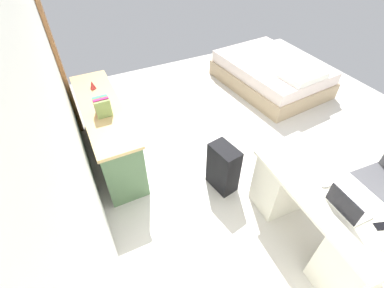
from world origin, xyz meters
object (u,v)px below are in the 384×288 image
Objects in this scene: suitcase_black at (223,168)px; computer_mouse at (326,184)px; cell_phone_near_laptop at (383,226)px; credenza at (108,132)px; bed at (271,74)px; desk at (318,214)px; office_chair at (384,185)px; figurine_small at (92,85)px; laptop at (347,206)px.

suitcase_black is 6.16× the size of computer_mouse.
suitcase_black is 1.60m from cell_phone_near_laptop.
credenza is 3.05m from cell_phone_near_laptop.
bed is at bearing -60.40° from suitcase_black.
computer_mouse reaches higher than desk.
suitcase_black is 1.13m from computer_mouse.
figurine_small is at bearing 42.38° from office_chair.
bed is 3.26× the size of suitcase_black.
bed is 18.25× the size of figurine_small.
cell_phone_near_laptop is at bearing -151.38° from figurine_small.
bed is at bearing -80.31° from credenza.
cell_phone_near_laptop is at bearing -166.65° from computer_mouse.
credenza reaches higher than cell_phone_near_laptop.
desk is 0.73× the size of bed.
computer_mouse is 0.51m from cell_phone_near_laptop.
computer_mouse is at bearing 149.15° from bed.
credenza reaches higher than desk.
cell_phone_near_laptop is at bearing -147.34° from credenza.
credenza is 2.92× the size of suitcase_black.
bed is (0.53, -3.08, -0.16)m from credenza.
desk is at bearing -11.66° from laptop.
laptop reaches higher than credenza.
laptop reaches higher than cell_phone_near_laptop.
cell_phone_near_laptop is at bearing -165.85° from desk.
laptop is 2.92× the size of figurine_small.
office_chair reaches higher than credenza.
laptop reaches higher than bed.
desk is 3.08m from bed.
bed is (2.65, -1.56, -0.14)m from desk.
figurine_small is at bearing 30.75° from desk.
bed is 3.44m from cell_phone_near_laptop.
credenza reaches higher than computer_mouse.
computer_mouse is at bearing -11.89° from laptop.
desk is 0.38m from computer_mouse.
cell_phone_near_laptop is 1.24× the size of figurine_small.
laptop reaches higher than suitcase_black.
cell_phone_near_laptop is (-2.55, -1.64, 0.34)m from credenza.
desk is at bearing 86.52° from office_chair.
cell_phone_near_laptop is (-0.50, -0.09, -0.01)m from computer_mouse.
desk is at bearing 149.58° from bed.
cell_phone_near_laptop is at bearing 154.85° from bed.
office_chair is 2.93× the size of laptop.
office_chair reaches higher than figurine_small.
suitcase_black is 1.34m from laptop.
cell_phone_near_laptop is (-1.42, -0.58, 0.44)m from suitcase_black.
bed is 3.15m from figurine_small.
desk is 0.57m from cell_phone_near_laptop.
desk is 10.82× the size of cell_phone_near_laptop.
desk is 1.57× the size of office_chair.
figurine_small is (1.58, 1.06, 0.55)m from suitcase_black.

